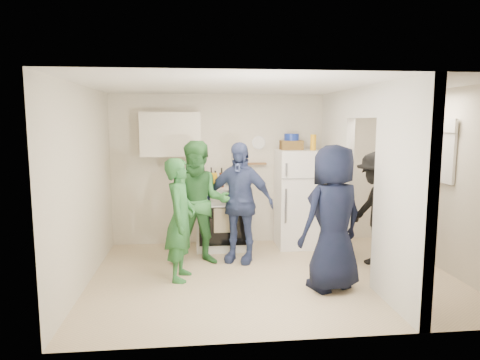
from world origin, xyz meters
The scene contains 35 objects.
floor centered at (0.00, 0.00, 0.00)m, with size 4.80×4.80×0.00m, color beige.
wall_back centered at (0.00, 1.70, 1.25)m, with size 4.80×4.80×0.00m, color silver.
wall_front centered at (0.00, -1.70, 1.25)m, with size 4.80×4.80×0.00m, color silver.
wall_left centered at (-2.40, 0.00, 1.25)m, with size 3.40×3.40×0.00m, color silver.
wall_right centered at (2.40, 0.00, 1.25)m, with size 3.40×3.40×0.00m, color silver.
ceiling centered at (0.00, 0.00, 2.50)m, with size 4.80×4.80×0.00m, color white.
partition_pier_back centered at (1.20, 1.10, 1.25)m, with size 0.12×1.20×2.50m, color silver.
partition_pier_front centered at (1.20, -1.10, 1.25)m, with size 0.12×1.20×2.50m, color silver.
partition_header centered at (1.20, 0.00, 2.30)m, with size 0.12×1.00×0.40m, color silver.
stove centered at (-0.60, 1.37, 0.51)m, with size 0.85×0.71×1.01m, color white.
upper_cabinet centered at (-1.40, 1.52, 1.85)m, with size 0.95×0.34×0.70m, color silver.
fridge centered at (0.64, 1.34, 0.80)m, with size 0.66×0.64×1.60m, color white.
wicker_basket centered at (0.54, 1.39, 1.67)m, with size 0.35×0.25×0.15m, color brown.
blue_bowl centered at (0.54, 1.39, 1.80)m, with size 0.24×0.24×0.11m, color navy.
yellow_cup_stack_top centered at (0.86, 1.24, 1.72)m, with size 0.09×0.09×0.25m, color #FEB115.
wall_clock centered at (0.05, 1.68, 1.70)m, with size 0.22×0.22×0.03m, color white.
spice_shelf centered at (0.00, 1.65, 1.35)m, with size 0.35×0.08×0.03m, color olive.
nook_window centered at (2.38, 0.20, 1.65)m, with size 0.03×0.70×0.80m, color black.
nook_window_frame centered at (2.36, 0.20, 1.65)m, with size 0.04×0.76×0.86m, color white.
nook_valance centered at (2.34, 0.20, 2.00)m, with size 0.04×0.82×0.18m, color white.
yellow_cup_stack_stove centered at (-0.72, 1.15, 1.14)m, with size 0.09×0.09×0.25m, color yellow.
red_cup centered at (-0.38, 1.17, 1.07)m, with size 0.09×0.09×0.12m, color red.
person_green_left centered at (-1.22, 0.03, 0.80)m, with size 0.58×0.38×1.59m, color #2A6B39.
person_green_center centered at (-0.96, 0.62, 0.89)m, with size 0.87×0.68×1.79m, color #39833F.
person_denim centered at (-0.39, 0.68, 0.88)m, with size 1.03×0.43×1.76m, color #3D4886.
person_navy centered at (0.64, -0.50, 0.89)m, with size 0.87×0.57×1.79m, color black.
person_nook centered at (1.53, 0.26, 0.82)m, with size 1.06×0.61×1.64m, color black.
bottle_a centered at (-0.88, 1.51, 1.17)m, with size 0.07×0.07×0.31m, color #662F14.
bottle_b centered at (-0.77, 1.28, 1.17)m, with size 0.06×0.06×0.32m, color #174624.
bottle_c centered at (-0.69, 1.51, 1.13)m, with size 0.08×0.08×0.24m, color #B4BFC3.
bottle_d centered at (-0.60, 1.32, 1.17)m, with size 0.07×0.07×0.31m, color #5F2B10.
bottle_e centered at (-0.49, 1.53, 1.14)m, with size 0.07×0.07×0.26m, color #9098A0.
bottle_f centered at (-0.44, 1.39, 1.16)m, with size 0.06×0.06×0.30m, color #143719.
bottle_g centered at (-0.35, 1.51, 1.14)m, with size 0.07×0.07×0.26m, color brown.
bottle_h centered at (-0.90, 1.26, 1.14)m, with size 0.07×0.07×0.26m, color #A7ADB3.
Camera 1 is at (-1.01, -5.43, 2.06)m, focal length 32.00 mm.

